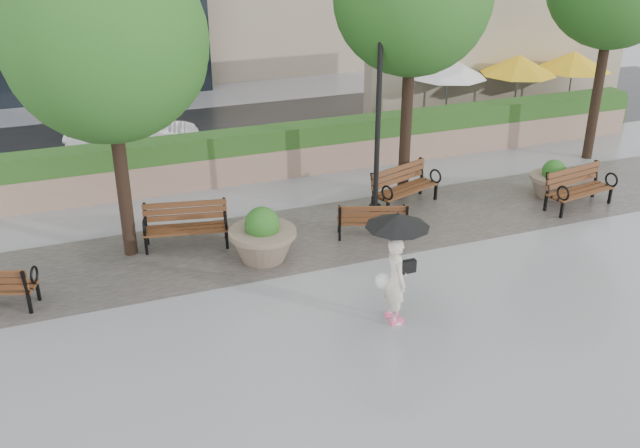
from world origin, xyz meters
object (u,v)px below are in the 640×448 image
object	(u,v)px
bench_2	(372,227)
planter_right	(552,182)
lamppost	(377,138)
car_right	(134,137)
bench_1	(187,235)
planter_left	(263,240)
pedestrian	(396,257)
bench_3	(405,195)
bench_4	(578,196)

from	to	relation	value
bench_2	planter_right	bearing A→B (deg)	-154.25
lamppost	car_right	bearing A→B (deg)	126.15
lamppost	bench_1	bearing A→B (deg)	179.89
planter_left	planter_right	xyz separation A→B (m)	(7.88, 0.72, -0.08)
lamppost	pedestrian	bearing A→B (deg)	-111.06
planter_right	lamppost	bearing A→B (deg)	174.47
bench_3	planter_left	world-z (taller)	planter_left
planter_right	car_right	bearing A→B (deg)	143.86
bench_1	bench_3	xyz separation A→B (m)	(5.47, 0.34, 0.00)
lamppost	planter_right	bearing A→B (deg)	-5.53
bench_4	car_right	bearing A→B (deg)	131.26
lamppost	car_right	size ratio (longest dim) A/B	1.15
car_right	planter_left	bearing A→B (deg)	-160.58
bench_2	bench_4	xyz separation A→B (m)	(5.42, -0.31, 0.04)
bench_2	lamppost	size ratio (longest dim) A/B	0.37
bench_2	bench_3	world-z (taller)	bench_3
bench_3	pedestrian	size ratio (longest dim) A/B	0.93
bench_3	car_right	bearing A→B (deg)	113.61
bench_3	car_right	xyz separation A→B (m)	(-5.68, 6.09, 0.34)
bench_2	planter_left	world-z (taller)	planter_left
planter_left	lamppost	size ratio (longest dim) A/B	0.32
bench_1	bench_2	xyz separation A→B (m)	(3.96, -0.99, -0.04)
bench_2	planter_right	world-z (taller)	planter_right
bench_3	bench_1	bearing A→B (deg)	164.20
lamppost	car_right	world-z (taller)	lamppost
lamppost	bench_2	bearing A→B (deg)	-118.74
planter_left	car_right	bearing A→B (deg)	101.61
bench_2	planter_left	size ratio (longest dim) A/B	1.17
bench_2	bench_3	xyz separation A→B (m)	(1.51, 1.34, 0.04)
car_right	planter_right	bearing A→B (deg)	-118.33
planter_left	pedestrian	world-z (taller)	pedestrian
bench_1	car_right	bearing A→B (deg)	103.18
bench_1	pedestrian	world-z (taller)	pedestrian
planter_left	planter_right	distance (m)	7.91
planter_right	planter_left	bearing A→B (deg)	-174.77
bench_3	pedestrian	bearing A→B (deg)	-138.92
bench_4	pedestrian	xyz separation A→B (m)	(-6.52, -2.97, 0.97)
bench_4	planter_left	xyz separation A→B (m)	(-8.02, 0.11, 0.17)
bench_3	lamppost	world-z (taller)	lamppost
bench_4	lamppost	size ratio (longest dim) A/B	0.43
planter_left	bench_1	bearing A→B (deg)	138.90
pedestrian	car_right	bearing A→B (deg)	21.75
bench_1	planter_left	xyz separation A→B (m)	(1.36, -1.19, 0.18)
planter_right	car_right	xyz separation A→B (m)	(-9.44, 6.90, 0.25)
bench_2	bench_4	world-z (taller)	bench_4
bench_2	planter_left	distance (m)	2.61
bench_2	lamppost	world-z (taller)	lamppost
car_right	lamppost	bearing A→B (deg)	-136.04
bench_3	planter_left	distance (m)	4.39
bench_1	bench_3	world-z (taller)	bench_3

